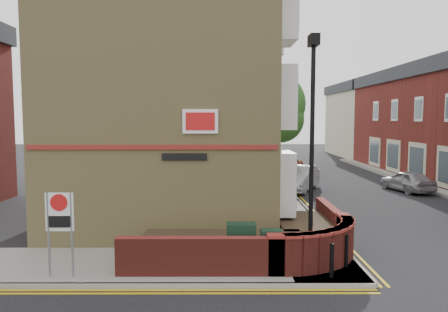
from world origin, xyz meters
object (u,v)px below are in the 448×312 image
at_px(lamppost, 312,151).
at_px(zone_sign, 60,219).
at_px(silver_car_near, 299,178).
at_px(utility_cabinet_large, 241,245).

xyz_separation_m(lamppost, zone_sign, (-6.60, -0.70, -1.70)).
bearing_deg(silver_car_near, zone_sign, -96.60).
xyz_separation_m(lamppost, utility_cabinet_large, (-1.90, 0.10, -2.62)).
xyz_separation_m(utility_cabinet_large, silver_car_near, (3.90, 13.26, 0.01)).
height_order(utility_cabinet_large, silver_car_near, silver_car_near).
distance_m(lamppost, silver_car_near, 13.76).
height_order(lamppost, utility_cabinet_large, lamppost).
distance_m(lamppost, utility_cabinet_large, 3.24).
height_order(utility_cabinet_large, zone_sign, zone_sign).
bearing_deg(utility_cabinet_large, lamppost, -3.01).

